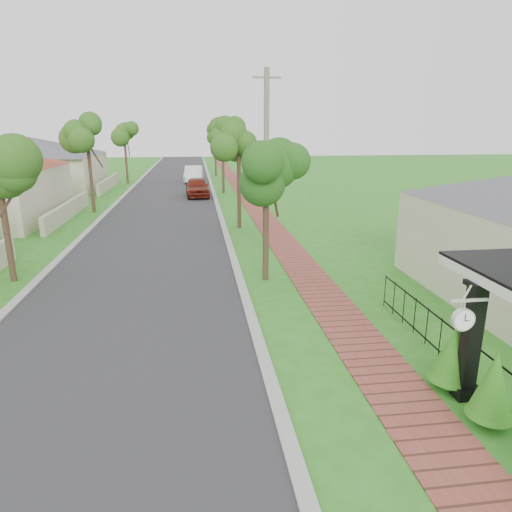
{
  "coord_description": "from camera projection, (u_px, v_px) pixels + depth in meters",
  "views": [
    {
      "loc": [
        -0.82,
        -8.71,
        5.39
      ],
      "look_at": [
        0.97,
        4.9,
        1.5
      ],
      "focal_mm": 32.0,
      "sensor_mm": 36.0,
      "label": 1
    }
  ],
  "objects": [
    {
      "name": "sidewalk",
      "position": [
        261.0,
        214.0,
        29.36
      ],
      "size": [
        1.5,
        120.0,
        0.03
      ],
      "primitive_type": "cube",
      "color": "brown",
      "rests_on": "ground"
    },
    {
      "name": "porch_post",
      "position": [
        470.0,
        347.0,
        9.19
      ],
      "size": [
        0.48,
        0.48,
        2.52
      ],
      "color": "black",
      "rests_on": "ground"
    },
    {
      "name": "kerb_right",
      "position": [
        220.0,
        215.0,
        29.04
      ],
      "size": [
        0.3,
        120.0,
        0.1
      ],
      "primitive_type": "cube",
      "color": "#9E9E99",
      "rests_on": "ground"
    },
    {
      "name": "near_tree",
      "position": [
        266.0,
        171.0,
        15.69
      ],
      "size": [
        1.92,
        1.92,
        4.94
      ],
      "color": "#382619",
      "rests_on": "ground"
    },
    {
      "name": "street_trees",
      "position": [
        166.0,
        139.0,
        33.89
      ],
      "size": [
        10.7,
        37.65,
        5.89
      ],
      "color": "#382619",
      "rests_on": "ground"
    },
    {
      "name": "far_house_grey",
      "position": [
        32.0,
        163.0,
        39.79
      ],
      "size": [
        15.56,
        15.56,
        4.6
      ],
      "color": "beige",
      "rests_on": "ground"
    },
    {
      "name": "picket_fence",
      "position": [
        456.0,
        349.0,
        10.35
      ],
      "size": [
        0.03,
        8.02,
        1.0
      ],
      "color": "black",
      "rests_on": "ground"
    },
    {
      "name": "kerb_left",
      "position": [
        102.0,
        218.0,
        28.12
      ],
      "size": [
        0.3,
        120.0,
        0.1
      ],
      "primitive_type": "cube",
      "color": "#9E9E99",
      "rests_on": "ground"
    },
    {
      "name": "station_clock",
      "position": [
        463.0,
        318.0,
        8.52
      ],
      "size": [
        0.74,
        0.13,
        0.63
      ],
      "color": "silver",
      "rests_on": "ground"
    },
    {
      "name": "ground",
      "position": [
        241.0,
        385.0,
        9.88
      ],
      "size": [
        160.0,
        160.0,
        0.0
      ],
      "primitive_type": "plane",
      "color": "#2D771C",
      "rests_on": "ground"
    },
    {
      "name": "parked_car_red",
      "position": [
        197.0,
        187.0,
        36.44
      ],
      "size": [
        1.96,
        4.49,
        1.51
      ],
      "primitive_type": "imported",
      "rotation": [
        0.0,
        0.0,
        0.04
      ],
      "color": "maroon",
      "rests_on": "ground"
    },
    {
      "name": "parked_car_white",
      "position": [
        194.0,
        174.0,
        46.03
      ],
      "size": [
        1.96,
        4.95,
        1.6
      ],
      "primitive_type": "imported",
      "rotation": [
        0.0,
        0.0,
        -0.05
      ],
      "color": "white",
      "rests_on": "ground"
    },
    {
      "name": "road",
      "position": [
        162.0,
        216.0,
        28.58
      ],
      "size": [
        7.0,
        120.0,
        0.02
      ],
      "primitive_type": "cube",
      "color": "#28282B",
      "rests_on": "ground"
    },
    {
      "name": "utility_pole",
      "position": [
        266.0,
        161.0,
        20.09
      ],
      "size": [
        1.2,
        0.24,
        7.8
      ],
      "color": "gray",
      "rests_on": "ground"
    },
    {
      "name": "hedge_row",
      "position": [
        500.0,
        391.0,
        8.15
      ],
      "size": [
        0.88,
        3.87,
        2.2
      ],
      "color": "#1B6414",
      "rests_on": "ground"
    }
  ]
}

